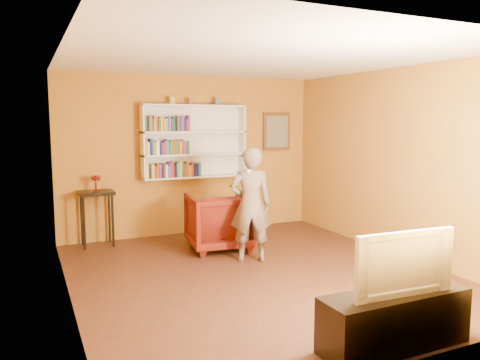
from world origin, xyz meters
name	(u,v)px	position (x,y,z in m)	size (l,w,h in m)	color
room_shell	(257,195)	(0.00, 0.00, 1.02)	(5.30, 5.80, 2.88)	#402214
bookshelf	(193,142)	(0.00, 2.41, 1.59)	(1.80, 0.29, 1.23)	white
books_row_lower	(173,170)	(-0.40, 2.30, 1.13)	(0.93, 0.19, 0.27)	white
books_row_middle	(167,148)	(-0.50, 2.31, 1.51)	(0.72, 0.19, 0.27)	#B38523
books_row_upper	(167,124)	(-0.48, 2.30, 1.89)	(0.75, 0.19, 0.26)	#166327
ornament_left	(172,101)	(-0.38, 2.35, 2.27)	(0.09, 0.09, 0.12)	gold
ornament_centre	(191,102)	(-0.06, 2.35, 2.26)	(0.07, 0.07, 0.10)	brown
ornament_right	(217,101)	(0.41, 2.35, 2.27)	(0.09, 0.09, 0.12)	#435470
framed_painting	(277,131)	(1.65, 2.46, 1.75)	(0.55, 0.05, 0.70)	#553318
console_table	(96,201)	(-1.65, 2.25, 0.72)	(0.53, 0.41, 0.87)	black
ruby_lustre	(96,180)	(-1.65, 2.25, 1.05)	(0.15, 0.15, 0.25)	maroon
armchair	(219,221)	(0.01, 1.28, 0.43)	(0.92, 0.94, 0.86)	#4C0905
person	(251,205)	(0.17, 0.53, 0.79)	(0.58, 0.38, 1.59)	#695A4D
game_remote	(246,171)	(-0.07, 0.18, 1.31)	(0.04, 0.15, 0.04)	white
tv_cabinet	(395,320)	(0.18, -2.25, 0.24)	(1.37, 0.41, 0.49)	black
television	(397,261)	(0.18, -2.25, 0.77)	(0.96, 0.13, 0.55)	black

